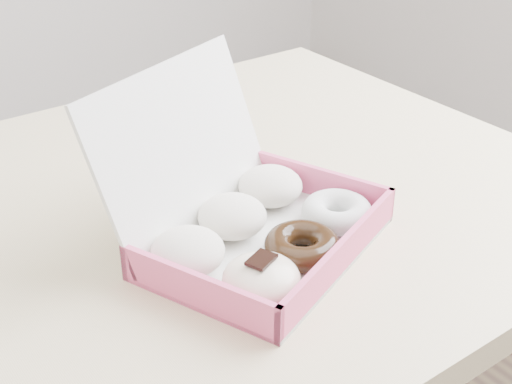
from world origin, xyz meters
TOP-DOWN VIEW (x-y plane):
  - table at (0.00, 0.00)m, footprint 1.20×0.80m
  - donut_box at (0.09, -0.13)m, footprint 0.35×0.34m

SIDE VIEW (x-z plane):
  - table at x=0.00m, z-range 0.30..1.05m
  - donut_box at x=0.09m, z-range 0.68..0.88m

